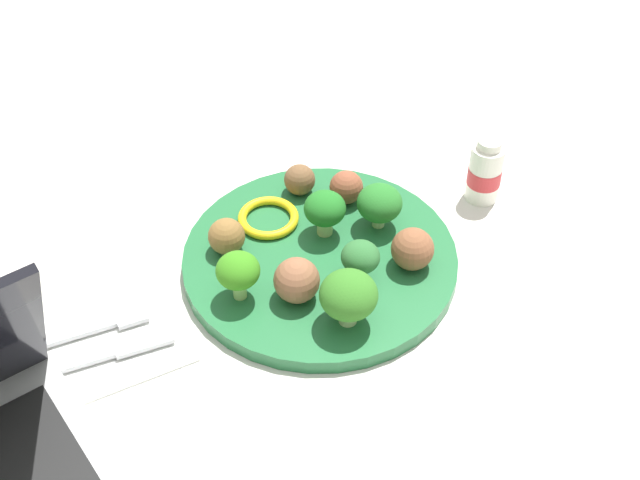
# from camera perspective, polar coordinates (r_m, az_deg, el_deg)

# --- Properties ---
(ground_plane) EXTENTS (4.00, 4.00, 0.00)m
(ground_plane) POSITION_cam_1_polar(r_m,az_deg,el_deg) (0.88, 0.00, -1.70)
(ground_plane) COLOR silver
(plate) EXTENTS (0.28, 0.28, 0.02)m
(plate) POSITION_cam_1_polar(r_m,az_deg,el_deg) (0.87, 0.00, -1.33)
(plate) COLOR #236638
(plate) RESTS_ON ground_plane
(broccoli_floret_center) EXTENTS (0.05, 0.05, 0.05)m
(broccoli_floret_center) POSITION_cam_1_polar(r_m,az_deg,el_deg) (0.88, 4.00, 2.45)
(broccoli_floret_center) COLOR #A4CD82
(broccoli_floret_center) RESTS_ON plate
(broccoli_floret_back_right) EXTENTS (0.04, 0.04, 0.04)m
(broccoli_floret_back_right) POSITION_cam_1_polar(r_m,az_deg,el_deg) (0.82, 2.72, -1.19)
(broccoli_floret_back_right) COLOR #94CD84
(broccoli_floret_back_right) RESTS_ON plate
(broccoli_floret_mid_right) EXTENTS (0.04, 0.04, 0.05)m
(broccoli_floret_mid_right) POSITION_cam_1_polar(r_m,az_deg,el_deg) (0.87, 0.33, 2.04)
(broccoli_floret_mid_right) COLOR #9FBD73
(broccoli_floret_mid_right) RESTS_ON plate
(broccoli_floret_mid_left) EXTENTS (0.04, 0.04, 0.05)m
(broccoli_floret_mid_left) POSITION_cam_1_polar(r_m,az_deg,el_deg) (0.81, -5.50, -2.11)
(broccoli_floret_mid_left) COLOR #99C86A
(broccoli_floret_mid_left) RESTS_ON plate
(broccoli_floret_back_left) EXTENTS (0.05, 0.05, 0.06)m
(broccoli_floret_back_left) POSITION_cam_1_polar(r_m,az_deg,el_deg) (0.78, 1.92, -3.73)
(broccoli_floret_back_left) COLOR #9DC377
(broccoli_floret_back_left) RESTS_ON plate
(meatball_near_rim) EXTENTS (0.04, 0.04, 0.04)m
(meatball_near_rim) POSITION_cam_1_polar(r_m,az_deg,el_deg) (0.86, -6.26, 0.25)
(meatball_near_rim) COLOR brown
(meatball_near_rim) RESTS_ON plate
(meatball_front_right) EXTENTS (0.04, 0.04, 0.04)m
(meatball_front_right) POSITION_cam_1_polar(r_m,az_deg,el_deg) (0.81, -1.57, -2.71)
(meatball_front_right) COLOR brown
(meatball_front_right) RESTS_ON plate
(meatball_mid_right) EXTENTS (0.04, 0.04, 0.04)m
(meatball_mid_right) POSITION_cam_1_polar(r_m,az_deg,el_deg) (0.85, 6.20, -0.60)
(meatball_mid_right) COLOR brown
(meatball_mid_right) RESTS_ON plate
(meatball_far_rim) EXTENTS (0.03, 0.03, 0.03)m
(meatball_far_rim) POSITION_cam_1_polar(r_m,az_deg,el_deg) (0.93, -1.37, 4.05)
(meatball_far_rim) COLOR brown
(meatball_far_rim) RESTS_ON plate
(meatball_back_right) EXTENTS (0.04, 0.04, 0.04)m
(meatball_back_right) POSITION_cam_1_polar(r_m,az_deg,el_deg) (0.92, 1.77, 3.54)
(meatball_back_right) COLOR brown
(meatball_back_right) RESTS_ON plate
(pepper_ring_front_left) EXTENTS (0.09, 0.09, 0.01)m
(pepper_ring_front_left) POSITION_cam_1_polar(r_m,az_deg,el_deg) (0.90, -3.47, 1.49)
(pepper_ring_front_left) COLOR yellow
(pepper_ring_front_left) RESTS_ON plate
(napkin) EXTENTS (0.17, 0.13, 0.01)m
(napkin) POSITION_cam_1_polar(r_m,az_deg,el_deg) (0.83, -15.04, -6.90)
(napkin) COLOR white
(napkin) RESTS_ON ground_plane
(fork) EXTENTS (0.12, 0.03, 0.01)m
(fork) POSITION_cam_1_polar(r_m,az_deg,el_deg) (0.84, -14.93, -5.68)
(fork) COLOR silver
(fork) RESTS_ON napkin
(knife) EXTENTS (0.15, 0.03, 0.01)m
(knife) POSITION_cam_1_polar(r_m,az_deg,el_deg) (0.81, -14.27, -7.43)
(knife) COLOR silver
(knife) RESTS_ON napkin
(yogurt_bottle) EXTENTS (0.04, 0.04, 0.08)m
(yogurt_bottle) POSITION_cam_1_polar(r_m,az_deg,el_deg) (0.95, 10.95, 4.49)
(yogurt_bottle) COLOR white
(yogurt_bottle) RESTS_ON ground_plane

